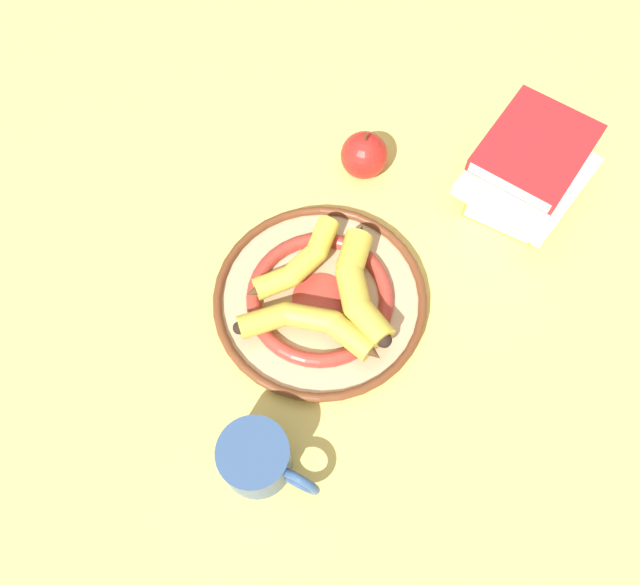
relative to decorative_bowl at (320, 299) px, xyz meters
The scene contains 8 objects.
ground_plane 0.03m from the decorative_bowl, 61.81° to the right, with size 2.80×2.80×0.00m, color #E5CC6B.
decorative_bowl is the anchor object (origin of this frame).
banana_a 0.06m from the decorative_bowl, 24.58° to the left, with size 0.11×0.15×0.03m.
banana_b 0.06m from the decorative_bowl, 96.83° to the right, with size 0.20×0.07×0.04m.
banana_c 0.06m from the decorative_bowl, 155.87° to the left, with size 0.11×0.19×0.03m.
book_stack 0.36m from the decorative_bowl, 69.62° to the right, with size 0.24×0.24×0.12m.
coffee_mug 0.24m from the decorative_bowl, 150.43° to the left, with size 0.10×0.12×0.08m.
apple 0.25m from the decorative_bowl, 27.38° to the right, with size 0.07×0.07×0.09m.
Camera 1 is at (-0.38, 0.10, 0.82)m, focal length 35.00 mm.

